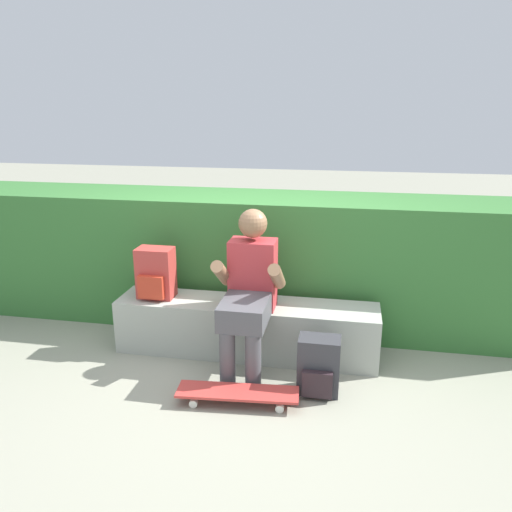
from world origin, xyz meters
name	(u,v)px	position (x,y,z in m)	size (l,w,h in m)	color
ground_plane	(235,379)	(0.00, 0.00, 0.00)	(24.00, 24.00, 0.00)	gray
bench_main	(246,328)	(0.00, 0.42, 0.21)	(2.03, 0.41, 0.42)	#9CA296
person_skater	(249,288)	(0.07, 0.21, 0.62)	(0.49, 0.62, 1.17)	#B73338
skateboard_near_person	(238,393)	(0.09, -0.29, 0.07)	(0.81, 0.27, 0.09)	#BC3833
backpack_on_bench	(155,274)	(-0.72, 0.41, 0.61)	(0.28, 0.23, 0.40)	#B23833
backpack_on_ground	(319,366)	(0.60, -0.05, 0.19)	(0.28, 0.23, 0.40)	#333338
hedge_row	(234,258)	(-0.25, 1.09, 0.57)	(5.42, 0.78, 1.13)	#326B30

